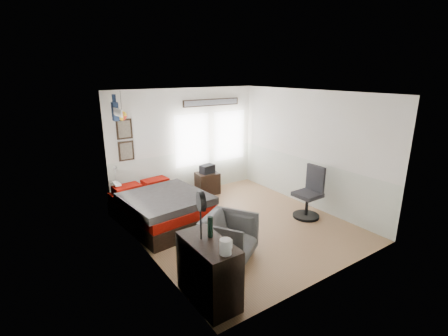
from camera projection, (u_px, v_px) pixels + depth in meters
The scene contains 12 objects.
ground_plane at pixel (239, 224), 6.81m from camera, with size 4.00×4.50×0.01m, color #926A45.
room_shell at pixel (231, 148), 6.45m from camera, with size 4.02×4.52×2.71m.
wall_decor at pixel (147, 118), 7.16m from camera, with size 3.55×1.32×1.44m.
bed at pixel (161, 208), 6.80m from camera, with size 1.68×2.24×0.67m.
dresser at pixel (208, 271), 4.45m from camera, with size 0.48×1.00×0.90m, color black.
armchair at pixel (229, 237), 5.50m from camera, with size 0.81×0.83×0.76m, color #515151.
nightstand at pixel (207, 183), 8.47m from camera, with size 0.56×0.45×0.56m, color black.
task_chair at pixel (309, 197), 7.05m from camera, with size 0.57×0.57×1.15m.
kettle at pixel (226, 247), 4.00m from camera, with size 0.17×0.15×0.20m.
bottle at pixel (210, 227), 4.40m from camera, with size 0.07×0.07×0.30m, color black.
stand_fan at pixel (201, 202), 4.24m from camera, with size 0.14×0.28×0.69m.
black_bag at pixel (207, 169), 8.36m from camera, with size 0.36×0.24×0.21m, color black.
Camera 1 is at (-3.74, -4.94, 3.07)m, focal length 26.00 mm.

